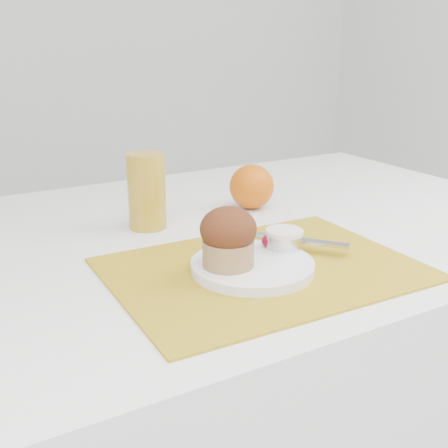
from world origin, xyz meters
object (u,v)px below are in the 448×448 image
orange (252,187)px  muffin (228,237)px  juice_glass (147,191)px  plate (252,266)px  table (232,403)px

orange → muffin: (-0.21, -0.26, 0.02)m
juice_glass → muffin: juice_glass is taller
juice_glass → muffin: size_ratio=1.52×
orange → juice_glass: size_ratio=0.65×
plate → juice_glass: size_ratio=1.33×
orange → juice_glass: (-0.22, -0.01, 0.02)m
table → orange: bearing=40.1°
orange → juice_glass: bearing=-178.4°
table → juice_glass: size_ratio=9.15×
juice_glass → muffin: bearing=-87.1°
plate → orange: bearing=57.6°
orange → muffin: muffin is taller
muffin → orange: bearing=51.7°
table → muffin: size_ratio=13.96×
plate → muffin: 0.06m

